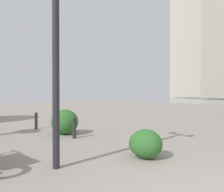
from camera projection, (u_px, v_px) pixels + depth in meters
building_highrise at (197, 40)px, 76.38m from camera, size 13.77×11.76×42.11m
lamppost at (56, 21)px, 4.36m from camera, size 0.98×0.28×4.48m
bollard_near at (74, 127)px, 7.32m from camera, size 0.13×0.13×0.72m
bollard_mid at (36, 120)px, 9.20m from camera, size 0.13×0.13×0.70m
shrub_low at (146, 144)px, 5.09m from camera, size 0.78×0.71×0.67m
shrub_round at (143, 144)px, 5.19m from camera, size 0.72×0.65×0.61m
shrub_wide at (65, 122)px, 8.05m from camera, size 1.07×0.96×0.91m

